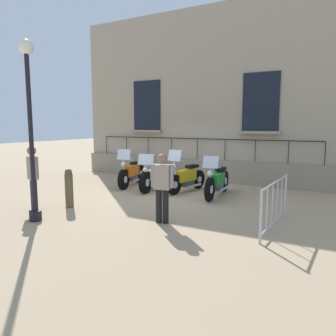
# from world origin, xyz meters

# --- Properties ---
(ground_plane) EXTENTS (60.00, 60.00, 0.00)m
(ground_plane) POSITION_xyz_m (0.00, 0.00, 0.00)
(ground_plane) COLOR tan
(building_facade) EXTENTS (0.82, 10.84, 6.67)m
(building_facade) POSITION_xyz_m (-2.85, 0.00, 3.21)
(building_facade) COLOR tan
(building_facade) RESTS_ON ground_plane
(motorcycle_orange) EXTENTS (2.11, 0.67, 1.39)m
(motorcycle_orange) POSITION_xyz_m (-0.31, -1.65, 0.46)
(motorcycle_orange) COLOR black
(motorcycle_orange) RESTS_ON ground_plane
(motorcycle_white) EXTENTS (2.10, 0.66, 1.28)m
(motorcycle_white) POSITION_xyz_m (-0.14, -0.58, 0.44)
(motorcycle_white) COLOR black
(motorcycle_white) RESTS_ON ground_plane
(motorcycle_yellow) EXTENTS (1.99, 0.72, 1.44)m
(motorcycle_yellow) POSITION_xyz_m (-0.35, 0.53, 0.46)
(motorcycle_yellow) COLOR black
(motorcycle_yellow) RESTS_ON ground_plane
(motorcycle_green) EXTENTS (2.26, 0.57, 1.33)m
(motorcycle_green) POSITION_xyz_m (-0.18, 1.68, 0.46)
(motorcycle_green) COLOR black
(motorcycle_green) RESTS_ON ground_plane
(lamppost) EXTENTS (0.32, 0.32, 4.08)m
(lamppost) POSITION_xyz_m (4.32, -1.15, 2.30)
(lamppost) COLOR black
(lamppost) RESTS_ON ground_plane
(crowd_barrier) EXTENTS (2.21, 0.15, 1.05)m
(crowd_barrier) POSITION_xyz_m (2.23, 3.85, 0.56)
(crowd_barrier) COLOR #B7B7BF
(crowd_barrier) RESTS_ON ground_plane
(bollard) EXTENTS (0.22, 0.22, 1.06)m
(bollard) POSITION_xyz_m (3.04, -1.36, 0.53)
(bollard) COLOR brown
(bollard) RESTS_ON ground_plane
(pedestrian_standing) EXTENTS (0.36, 0.48, 1.68)m
(pedestrian_standing) POSITION_xyz_m (3.71, -1.93, 0.95)
(pedestrian_standing) COLOR #23283D
(pedestrian_standing) RESTS_ON ground_plane
(pedestrian_walking) EXTENTS (0.29, 0.52, 1.59)m
(pedestrian_walking) POSITION_xyz_m (3.05, 1.53, 0.89)
(pedestrian_walking) COLOR black
(pedestrian_walking) RESTS_ON ground_plane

